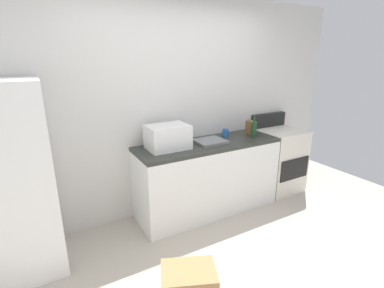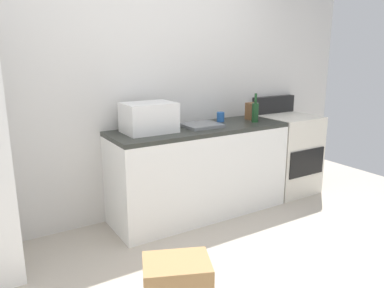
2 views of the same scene
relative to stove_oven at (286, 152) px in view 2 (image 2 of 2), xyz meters
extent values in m
plane|color=#B2A899|center=(-1.52, -1.21, -0.47)|extent=(6.00, 6.00, 0.00)
cube|color=silver|center=(-1.52, 0.34, 0.83)|extent=(5.00, 0.10, 2.60)
cube|color=white|center=(-1.22, -0.01, -0.04)|extent=(1.80, 0.60, 0.86)
cube|color=#2D302B|center=(-1.22, -0.01, 0.41)|extent=(1.80, 0.60, 0.04)
cube|color=silver|center=(0.00, -0.01, -0.02)|extent=(0.60, 0.60, 0.90)
cube|color=black|center=(0.00, -0.31, -0.05)|extent=(0.52, 0.02, 0.30)
cube|color=black|center=(0.00, 0.25, 0.53)|extent=(0.60, 0.08, 0.20)
cube|color=white|center=(-1.74, 0.04, 0.57)|extent=(0.46, 0.34, 0.27)
cube|color=slate|center=(-1.20, 0.00, 0.45)|extent=(0.36, 0.32, 0.03)
cylinder|color=#193F1E|center=(-0.59, -0.09, 0.53)|extent=(0.07, 0.07, 0.20)
cylinder|color=#193F1E|center=(-0.59, -0.09, 0.68)|extent=(0.03, 0.03, 0.10)
cylinder|color=#2659A5|center=(-0.88, 0.12, 0.48)|extent=(0.08, 0.08, 0.10)
cube|color=brown|center=(-0.51, 0.06, 0.52)|extent=(0.10, 0.10, 0.18)
cube|color=#A37A4C|center=(-2.17, -1.23, -0.28)|extent=(0.49, 0.43, 0.38)
camera|label=1|loc=(-2.99, -2.72, 1.42)|focal=26.14mm
camera|label=2|loc=(-3.16, -2.99, 1.15)|focal=34.76mm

